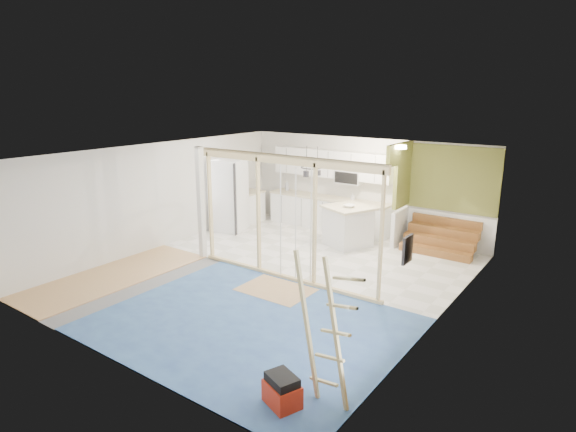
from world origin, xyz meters
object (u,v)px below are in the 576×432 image
Objects in this scene: ladder at (325,331)px; island at (348,226)px; fridge at (229,195)px; toolbox at (282,391)px.

island is at bearing 125.60° from ladder.
fridge reaches higher than island.
toolbox is (2.42, -6.10, -0.30)m from island.
ladder is at bearing -40.56° from island.
ladder is (2.78, -5.70, 0.46)m from island.
fridge is 1.45× the size of island.
island is 2.53× the size of toolbox.
fridge is at bearing 158.66° from toolbox.
ladder is at bearing 70.36° from toolbox.
island is (3.38, 0.67, -0.49)m from fridge.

